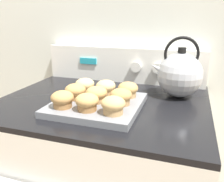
% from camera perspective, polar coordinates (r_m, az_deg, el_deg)
% --- Properties ---
extents(wall_back, '(8.00, 0.05, 2.40)m').
position_cam_1_polar(wall_back, '(1.17, 3.67, 17.06)').
color(wall_back, silver).
rests_on(wall_back, ground_plane).
extents(control_panel, '(0.75, 0.07, 0.16)m').
position_cam_1_polar(control_panel, '(1.14, 2.90, 6.37)').
color(control_panel, white).
rests_on(control_panel, stove_range).
extents(muffin_pan, '(0.29, 0.29, 0.02)m').
position_cam_1_polar(muffin_pan, '(0.82, -3.55, -3.26)').
color(muffin_pan, slate).
rests_on(muffin_pan, stove_range).
extents(muffin_r0_c0, '(0.07, 0.07, 0.05)m').
position_cam_1_polar(muffin_r0_c0, '(0.77, -11.85, -1.94)').
color(muffin_r0_c0, olive).
rests_on(muffin_r0_c0, muffin_pan).
extents(muffin_r0_c1, '(0.07, 0.07, 0.05)m').
position_cam_1_polar(muffin_r0_c1, '(0.74, -6.04, -2.64)').
color(muffin_r0_c1, olive).
rests_on(muffin_r0_c1, muffin_pan).
extents(muffin_r0_c2, '(0.07, 0.07, 0.05)m').
position_cam_1_polar(muffin_r0_c2, '(0.71, 0.29, -3.43)').
color(muffin_r0_c2, tan).
rests_on(muffin_r0_c2, muffin_pan).
extents(muffin_r1_c0, '(0.07, 0.07, 0.05)m').
position_cam_1_polar(muffin_r1_c0, '(0.84, -8.84, -0.09)').
color(muffin_r1_c0, olive).
rests_on(muffin_r1_c0, muffin_pan).
extents(muffin_r1_c1, '(0.07, 0.07, 0.05)m').
position_cam_1_polar(muffin_r1_c1, '(0.81, -3.75, -0.78)').
color(muffin_r1_c1, '#A37A4C').
rests_on(muffin_r1_c1, muffin_pan).
extents(muffin_r1_c2, '(0.07, 0.07, 0.05)m').
position_cam_1_polar(muffin_r1_c2, '(0.78, 2.16, -1.34)').
color(muffin_r1_c2, '#A37A4C').
rests_on(muffin_r1_c2, muffin_pan).
extents(muffin_r2_c0, '(0.07, 0.07, 0.05)m').
position_cam_1_polar(muffin_r2_c0, '(0.91, -6.56, 1.38)').
color(muffin_r2_c0, '#A37A4C').
rests_on(muffin_r2_c0, muffin_pan).
extents(muffin_r2_c1, '(0.07, 0.07, 0.05)m').
position_cam_1_polar(muffin_r2_c1, '(0.88, -1.51, 0.90)').
color(muffin_r2_c1, '#A37A4C').
rests_on(muffin_r2_c1, muffin_pan).
extents(muffin_r2_c2, '(0.07, 0.07, 0.05)m').
position_cam_1_polar(muffin_r2_c2, '(0.86, 3.86, 0.37)').
color(muffin_r2_c2, tan).
rests_on(muffin_r2_c2, muffin_pan).
extents(tea_kettle, '(0.21, 0.17, 0.23)m').
position_cam_1_polar(tea_kettle, '(0.95, 15.92, 3.90)').
color(tea_kettle, '#ADAFB5').
rests_on(tea_kettle, stove_range).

